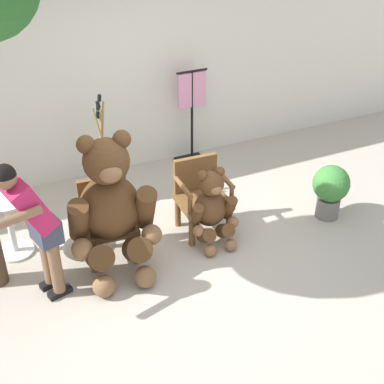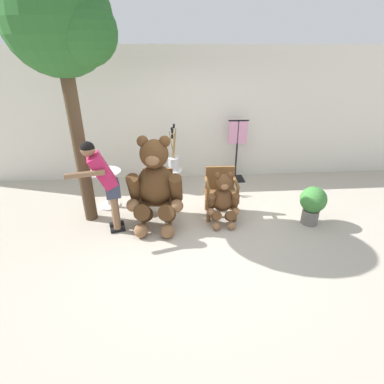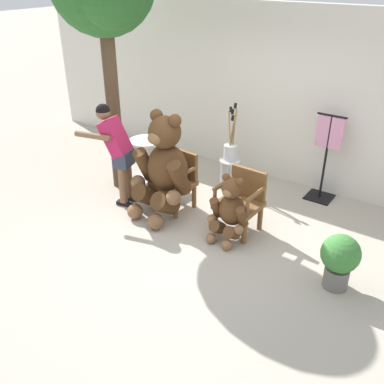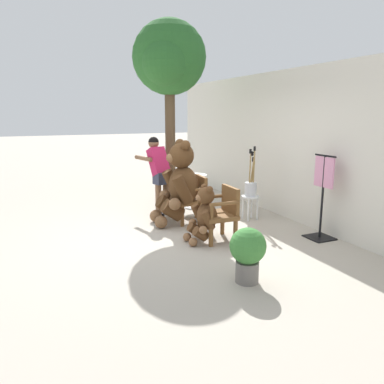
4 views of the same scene
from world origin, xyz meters
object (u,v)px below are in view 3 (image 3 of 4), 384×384
Objects in this scene: person_visitor at (116,147)px; potted_plant at (340,258)px; wooden_chair_right at (241,200)px; teddy_bear_small at (230,209)px; wooden_chair_left at (176,179)px; clothing_display_stand at (326,156)px; round_side_table at (146,155)px; white_stool at (230,166)px; teddy_bear_large at (163,167)px; brush_bucket at (231,149)px.

potted_plant is at bearing -0.69° from person_visitor.
teddy_bear_small is (-0.00, -0.29, -0.01)m from wooden_chair_right.
wooden_chair_left is 2.65m from potted_plant.
wooden_chair_left is 0.99m from person_visitor.
wooden_chair_left is 0.63× the size of clothing_display_stand.
round_side_table is 2.88m from clothing_display_stand.
teddy_bear_small is 1.58m from white_stool.
teddy_bear_large is 1.64× the size of brush_bucket.
teddy_bear_large and person_visitor have the same top height.
teddy_bear_large reaches higher than brush_bucket.
clothing_display_stand is (1.40, 0.45, 0.07)m from brush_bucket.
wooden_chair_right is 1.56m from potted_plant.
brush_bucket is 1.38× the size of potted_plant.
teddy_bear_small is at bearing -19.52° from round_side_table.
person_visitor is (-1.90, -0.10, 0.46)m from teddy_bear_small.
teddy_bear_large is 1.00× the size of person_visitor.
clothing_display_stand reaches higher than round_side_table.
brush_bucket reaches higher than round_side_table.
wooden_chair_left is 1.12m from brush_bucket.
clothing_display_stand is at bearing 68.73° from wooden_chair_right.
teddy_bear_large is 0.80m from person_visitor.
person_visitor is 1.90m from white_stool.
white_stool is at bearing 76.60° from teddy_bear_large.
wooden_chair_left is at bearing -179.99° from wooden_chair_right.
white_stool is (-0.80, 1.35, -0.09)m from teddy_bear_small.
teddy_bear_large is 2.65m from potted_plant.
clothing_display_stand is at bearing 17.94° from white_stool.
white_stool is 1.51m from clothing_display_stand.
person_visitor is 1.13× the size of clothing_display_stand.
person_visitor is 3.14m from clothing_display_stand.
wooden_chair_right is 1.65m from clothing_display_stand.
clothing_display_stand is at bearing 37.43° from person_visitor.
white_stool is 1.41m from round_side_table.
wooden_chair_left is 0.56× the size of teddy_bear_large.
person_visitor reaches higher than white_stool.
round_side_table is at bearing -153.49° from brush_bucket.
wooden_chair_left is 2.29m from clothing_display_stand.
round_side_table is 0.53× the size of clothing_display_stand.
potted_plant is 2.17m from clothing_display_stand.
person_visitor is (-1.90, -0.39, 0.45)m from wooden_chair_right.
wooden_chair_left is 1.19× the size of round_side_table.
teddy_bear_small is at bearing -59.28° from white_stool.
white_stool is 0.34× the size of clothing_display_stand.
wooden_chair_right is 1.19m from teddy_bear_large.
clothing_display_stand is (2.66, 1.08, 0.27)m from round_side_table.
wooden_chair_left is 0.91× the size of brush_bucket.
clothing_display_stand reaches higher than wooden_chair_left.
wooden_chair_right is 1.26× the size of potted_plant.
person_visitor is at bearing -168.42° from wooden_chair_right.
teddy_bear_small is 1.35× the size of potted_plant.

